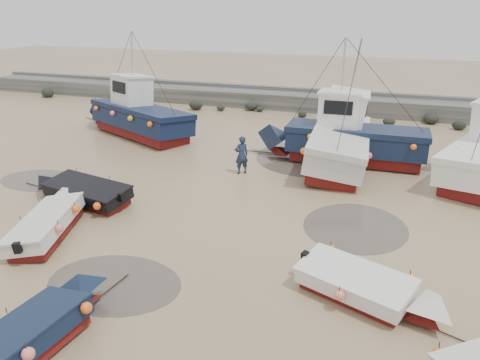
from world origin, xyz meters
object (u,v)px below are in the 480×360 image
object	(u,v)px
cabin_boat_2	(344,136)
person	(242,173)
dinghy_5	(368,285)
cabin_boat_1	(338,137)
dinghy_1	(34,330)
dinghy_4	(82,189)
dinghy_0	(52,219)
cabin_boat_0	(134,114)

from	to	relation	value
cabin_boat_2	person	bearing A→B (deg)	127.70
dinghy_5	cabin_boat_1	size ratio (longest dim) A/B	0.47
dinghy_5	person	distance (m)	10.99
dinghy_1	dinghy_4	world-z (taller)	same
dinghy_1	cabin_boat_1	bearing A→B (deg)	79.94
dinghy_0	dinghy_4	xyz separation A→B (m)	(-0.75, 2.81, 0.00)
dinghy_0	cabin_boat_0	xyz separation A→B (m)	(-4.07, 12.63, 0.78)
dinghy_1	dinghy_4	distance (m)	9.15
dinghy_4	cabin_boat_0	size ratio (longest dim) A/B	0.61
dinghy_1	cabin_boat_0	bearing A→B (deg)	119.96
cabin_boat_1	person	world-z (taller)	cabin_boat_1
dinghy_0	cabin_boat_1	world-z (taller)	cabin_boat_1
dinghy_4	dinghy_5	xyz separation A→B (m)	(11.90, -3.45, 0.01)
cabin_boat_0	cabin_boat_2	xyz separation A→B (m)	(12.99, -1.04, 0.01)
dinghy_5	cabin_boat_2	size ratio (longest dim) A/B	0.52
dinghy_1	person	distance (m)	13.30
dinghy_0	cabin_boat_0	bearing A→B (deg)	90.29
dinghy_0	dinghy_4	size ratio (longest dim) A/B	1.01
dinghy_1	cabin_boat_1	xyz separation A→B (m)	(4.89, 16.64, 0.76)
dinghy_5	cabin_boat_0	xyz separation A→B (m)	(-15.22, 13.28, 0.77)
dinghy_4	person	xyz separation A→B (m)	(5.27, 5.29, -0.54)
dinghy_5	cabin_boat_0	bearing A→B (deg)	-109.65
cabin_boat_2	dinghy_4	bearing A→B (deg)	131.53
cabin_boat_2	person	world-z (taller)	cabin_boat_2
dinghy_4	cabin_boat_1	bearing A→B (deg)	-35.21
dinghy_5	person	xyz separation A→B (m)	(-6.64, 8.74, -0.56)
dinghy_1	cabin_boat_2	size ratio (longest dim) A/B	0.57
dinghy_1	cabin_boat_1	distance (m)	17.36
cabin_boat_0	cabin_boat_1	world-z (taller)	same
dinghy_0	cabin_boat_0	size ratio (longest dim) A/B	0.61
dinghy_4	person	world-z (taller)	dinghy_4
dinghy_4	dinghy_1	bearing A→B (deg)	-138.62
dinghy_1	cabin_boat_0	size ratio (longest dim) A/B	0.57
dinghy_5	cabin_boat_2	world-z (taller)	cabin_boat_2
dinghy_4	dinghy_0	bearing A→B (deg)	-152.94
dinghy_1	cabin_boat_2	world-z (taller)	cabin_boat_2
dinghy_0	person	xyz separation A→B (m)	(4.51, 8.10, -0.54)
dinghy_1	dinghy_4	bearing A→B (deg)	125.67
dinghy_4	cabin_boat_2	world-z (taller)	cabin_boat_2
dinghy_5	cabin_boat_2	distance (m)	12.46
dinghy_1	person	world-z (taller)	dinghy_1
dinghy_1	dinghy_0	bearing A→B (deg)	132.14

